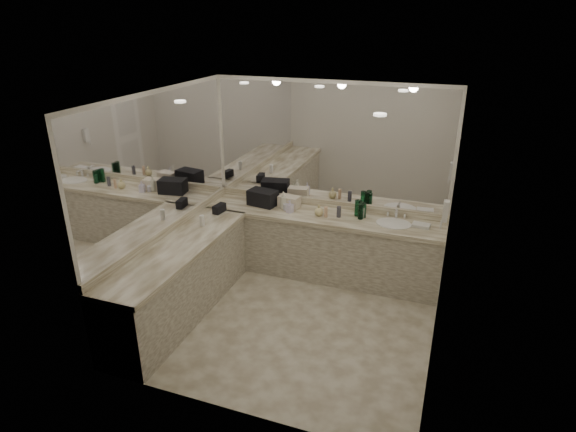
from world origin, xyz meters
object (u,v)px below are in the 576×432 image
at_px(sink, 394,224).
at_px(black_toiletry_bag, 263,197).
at_px(wall_phone, 446,211).
at_px(cream_cosmetic_case, 289,201).
at_px(soap_bottle_b, 290,206).
at_px(hand_towel, 421,225).
at_px(soap_bottle_c, 319,210).
at_px(soap_bottle_a, 283,200).

distance_m(sink, black_toiletry_bag, 1.82).
relative_size(sink, wall_phone, 1.83).
xyz_separation_m(black_toiletry_bag, cream_cosmetic_case, (0.37, 0.05, -0.03)).
distance_m(sink, soap_bottle_b, 1.37).
distance_m(hand_towel, soap_bottle_c, 1.31).
relative_size(black_toiletry_bag, soap_bottle_c, 2.55).
height_order(wall_phone, soap_bottle_b, wall_phone).
height_order(soap_bottle_a, soap_bottle_c, soap_bottle_a).
distance_m(hand_towel, soap_bottle_b, 1.71).
relative_size(cream_cosmetic_case, soap_bottle_a, 1.18).
distance_m(soap_bottle_a, soap_bottle_b, 0.17).
relative_size(sink, soap_bottle_b, 2.54).
height_order(soap_bottle_b, soap_bottle_c, soap_bottle_b).
relative_size(sink, soap_bottle_c, 2.89).
height_order(cream_cosmetic_case, soap_bottle_b, soap_bottle_b).
xyz_separation_m(black_toiletry_bag, soap_bottle_c, (0.84, -0.11, -0.03)).
distance_m(black_toiletry_bag, soap_bottle_b, 0.47).
xyz_separation_m(wall_phone, soap_bottle_b, (-1.97, 0.41, -0.36)).
bearing_deg(wall_phone, black_toiletry_bag, 167.26).
xyz_separation_m(cream_cosmetic_case, soap_bottle_c, (0.47, -0.16, -0.01)).
bearing_deg(black_toiletry_bag, wall_phone, -12.74).
bearing_deg(soap_bottle_c, soap_bottle_a, 172.58).
height_order(hand_towel, soap_bottle_a, soap_bottle_a).
xyz_separation_m(soap_bottle_a, soap_bottle_c, (0.52, -0.07, -0.04)).
height_order(black_toiletry_bag, cream_cosmetic_case, black_toiletry_bag).
relative_size(hand_towel, soap_bottle_a, 0.90).
bearing_deg(sink, black_toiletry_bag, 178.51).
xyz_separation_m(cream_cosmetic_case, soap_bottle_b, (0.08, -0.19, 0.00)).
bearing_deg(cream_cosmetic_case, soap_bottle_c, -10.74).
relative_size(black_toiletry_bag, soap_bottle_a, 1.61).
bearing_deg(hand_towel, sink, -175.80).
relative_size(wall_phone, soap_bottle_a, 1.00).
height_order(sink, soap_bottle_c, soap_bottle_c).
height_order(wall_phone, soap_bottle_c, wall_phone).
height_order(black_toiletry_bag, soap_bottle_c, black_toiletry_bag).
bearing_deg(soap_bottle_b, wall_phone, -11.71).
bearing_deg(sink, cream_cosmetic_case, 176.12).
bearing_deg(black_toiletry_bag, cream_cosmetic_case, 7.70).
relative_size(cream_cosmetic_case, soap_bottle_c, 1.87).
height_order(sink, black_toiletry_bag, black_toiletry_bag).
xyz_separation_m(sink, soap_bottle_c, (-0.97, -0.06, 0.08)).
relative_size(wall_phone, soap_bottle_b, 1.39).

